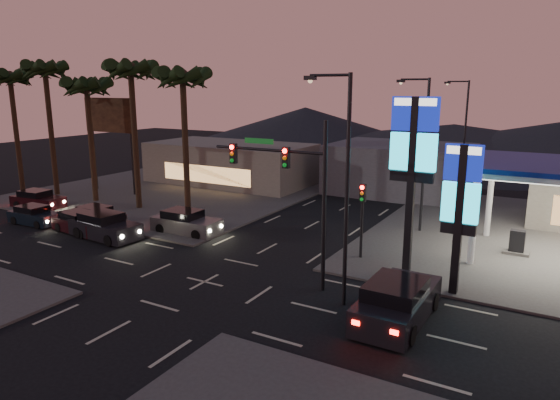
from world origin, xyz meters
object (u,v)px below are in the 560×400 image
Objects in this scene: car_lane_b_front at (186,223)px; car_lane_a_front at (105,227)px; pylon_sign_tall at (413,152)px; traffic_signal_mast at (291,179)px; car_lane_a_rear at (34,216)px; car_lane_a_mid at (80,223)px; car_lane_b_rear at (38,200)px; pylon_sign_short at (461,197)px; suv_station at (397,302)px; car_lane_b_mid at (97,217)px.

car_lane_a_front is at bearing -137.81° from car_lane_b_front.
traffic_signal_mast is (-4.74, -3.51, -1.17)m from pylon_sign_tall.
car_lane_a_rear is (-6.97, -0.12, -0.15)m from car_lane_a_front.
car_lane_a_front is 1.18× the size of car_lane_a_mid.
car_lane_a_front is 1.27× the size of car_lane_a_rear.
car_lane_b_front is 14.86m from car_lane_b_rear.
pylon_sign_short reaches higher than car_lane_a_mid.
car_lane_a_front is (-18.61, -2.81, -5.63)m from pylon_sign_tall.
pylon_sign_tall is 1.98× the size of car_lane_b_rear.
suv_station is (30.70, -5.08, 0.17)m from car_lane_b_rear.
pylon_sign_tall reaches higher than car_lane_b_front.
pylon_sign_short is at bearing -21.80° from pylon_sign_tall.
suv_station is (19.62, -2.11, 0.08)m from car_lane_a_front.
traffic_signal_mast is at bearing 166.29° from suv_station.
car_lane_b_mid is (-21.37, -1.05, -5.76)m from pylon_sign_tall.
pylon_sign_short is 17.85m from car_lane_b_front.
car_lane_b_rear is (-14.85, -0.44, -0.05)m from car_lane_b_front.
traffic_signal_mast is at bearing -8.42° from car_lane_b_mid.
car_lane_a_rear is at bearing -161.78° from car_lane_b_front.
pylon_sign_tall is 2.06× the size of car_lane_a_mid.
pylon_sign_short reaches higher than suv_station.
car_lane_b_mid is 22.71m from suv_station.
pylon_sign_short is 28.43m from car_lane_a_rear.
traffic_signal_mast is (-7.24, -2.51, 0.57)m from pylon_sign_short.
traffic_signal_mast is at bearing -2.90° from car_lane_a_front.
traffic_signal_mast is at bearing -1.61° from car_lane_a_rear.
car_lane_b_front is at bearing 14.23° from car_lane_b_mid.
car_lane_a_mid is 22.20m from suv_station.
car_lane_a_rear is at bearing 178.39° from traffic_signal_mast.
car_lane_b_front is 6.74m from car_lane_b_mid.
car_lane_b_front is at bearing 42.19° from car_lane_a_front.
car_lane_a_front is at bearing -171.41° from pylon_sign_tall.
suv_station is (-1.49, -3.91, -3.82)m from pylon_sign_short.
suv_station reaches higher than car_lane_a_front.
car_lane_b_rear is (-32.19, 1.17, -3.99)m from pylon_sign_short.
car_lane_a_front is 1.20× the size of car_lane_b_mid.
car_lane_a_mid is 0.80× the size of suv_station.
suv_station is at bearing -9.80° from car_lane_b_mid.
traffic_signal_mast is at bearing -143.48° from pylon_sign_tall.
pylon_sign_tall is 1.64× the size of suv_station.
car_lane_a_front reaches higher than car_lane_b_mid.
pylon_sign_tall is at bearing -0.33° from car_lane_b_rear.
car_lane_b_front is (-14.84, 0.61, -5.68)m from pylon_sign_tall.
car_lane_b_mid is 8.41m from car_lane_b_rear.
pylon_sign_tall is at bearing 158.20° from pylon_sign_short.
car_lane_b_mid is at bearing 147.49° from car_lane_a_front.
car_lane_a_front reaches higher than car_lane_a_mid.
traffic_signal_mast is 17.43m from car_lane_b_mid.
pylon_sign_tall reaches higher than car_lane_b_mid.
car_lane_a_rear is at bearing -173.47° from pylon_sign_tall.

